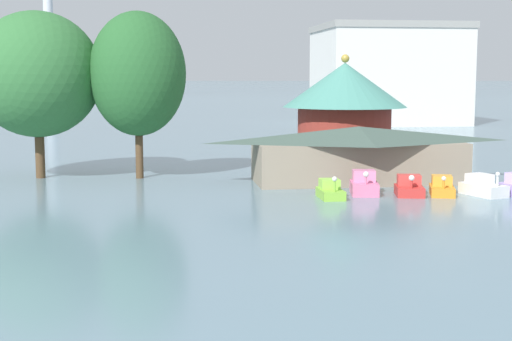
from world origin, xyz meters
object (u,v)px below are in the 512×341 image
at_px(pedal_boat_white, 483,187).
at_px(pedal_boat_lime, 330,191).
at_px(green_roof_pavilion, 345,107).
at_px(shoreline_tree_mid, 138,74).
at_px(shoreline_tree_tall_left, 37,74).
at_px(pedal_boat_pink, 364,185).
at_px(pedal_boat_orange, 442,187).
at_px(boathouse, 358,153).
at_px(pedal_boat_red, 409,187).
at_px(background_building_block, 387,74).

bearing_deg(pedal_boat_white, pedal_boat_lime, -110.11).
distance_m(pedal_boat_lime, green_roof_pavilion, 18.44).
bearing_deg(shoreline_tree_mid, green_roof_pavilion, 20.58).
bearing_deg(shoreline_tree_tall_left, pedal_boat_pink, -26.07).
bearing_deg(shoreline_tree_mid, pedal_boat_pink, -33.38).
relative_size(pedal_boat_lime, shoreline_tree_tall_left, 0.21).
bearing_deg(shoreline_tree_mid, pedal_boat_lime, -42.10).
relative_size(pedal_boat_orange, boathouse, 0.20).
bearing_deg(shoreline_tree_tall_left, pedal_boat_red, -25.26).
xyz_separation_m(pedal_boat_orange, background_building_block, (18.32, 69.48, 7.24)).
height_order(pedal_boat_lime, pedal_boat_white, pedal_boat_white).
height_order(pedal_boat_red, background_building_block, background_building_block).
bearing_deg(pedal_boat_white, pedal_boat_pink, -120.17).
xyz_separation_m(boathouse, green_roof_pavilion, (1.67, 10.56, 2.82)).
bearing_deg(green_roof_pavilion, pedal_boat_red, -90.17).
bearing_deg(pedal_boat_pink, pedal_boat_orange, 89.79).
bearing_deg(green_roof_pavilion, boathouse, -98.96).
distance_m(pedal_boat_pink, boathouse, 5.61).
distance_m(pedal_boat_pink, pedal_boat_orange, 4.92).
bearing_deg(boathouse, pedal_boat_red, -75.38).
height_order(pedal_boat_pink, background_building_block, background_building_block).
xyz_separation_m(pedal_boat_white, boathouse, (-6.23, 6.76, 1.54)).
bearing_deg(pedal_boat_white, green_roof_pavilion, 175.84).
bearing_deg(pedal_boat_red, pedal_boat_white, 95.19).
relative_size(pedal_boat_pink, background_building_block, 0.13).
relative_size(pedal_boat_pink, pedal_boat_red, 1.10).
height_order(boathouse, background_building_block, background_building_block).
xyz_separation_m(shoreline_tree_tall_left, shoreline_tree_mid, (7.27, -1.12, 0.03)).
distance_m(pedal_boat_pink, background_building_block, 72.71).
relative_size(pedal_boat_white, shoreline_tree_tall_left, 0.27).
height_order(pedal_boat_pink, green_roof_pavilion, green_roof_pavilion).
distance_m(pedal_boat_orange, shoreline_tree_tall_left, 29.70).
bearing_deg(shoreline_tree_tall_left, shoreline_tree_mid, -8.77).
relative_size(boathouse, background_building_block, 0.73).
bearing_deg(pedal_boat_orange, pedal_boat_white, 95.53).
bearing_deg(green_roof_pavilion, pedal_boat_orange, -82.88).
bearing_deg(shoreline_tree_tall_left, pedal_boat_lime, -31.74).
relative_size(pedal_boat_orange, green_roof_pavilion, 0.30).
bearing_deg(pedal_boat_pink, shoreline_tree_mid, -112.76).
relative_size(pedal_boat_orange, shoreline_tree_mid, 0.25).
height_order(pedal_boat_pink, pedal_boat_white, pedal_boat_white).
bearing_deg(pedal_boat_red, pedal_boat_lime, -73.99).
bearing_deg(shoreline_tree_mid, pedal_boat_orange, -28.42).
xyz_separation_m(pedal_boat_white, green_roof_pavilion, (-4.57, 17.32, 4.36)).
bearing_deg(pedal_boat_pink, green_roof_pavilion, -179.15).
bearing_deg(shoreline_tree_tall_left, green_roof_pavilion, 12.27).
distance_m(pedal_boat_red, background_building_block, 72.76).
height_order(pedal_boat_red, pedal_boat_white, pedal_boat_white).
distance_m(pedal_boat_lime, shoreline_tree_tall_left, 23.58).
relative_size(green_roof_pavilion, background_building_block, 0.48).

